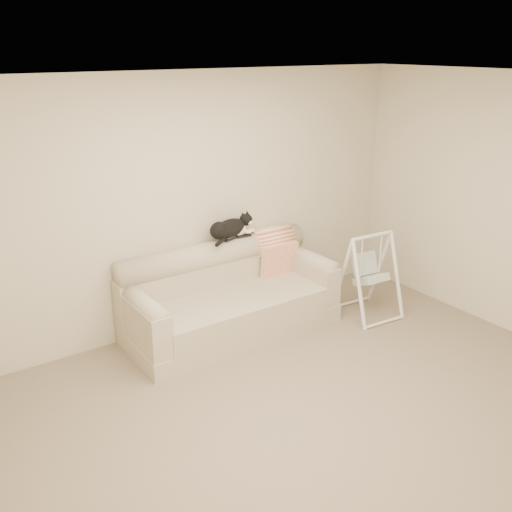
{
  "coord_description": "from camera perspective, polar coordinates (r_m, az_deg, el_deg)",
  "views": [
    {
      "loc": [
        -2.71,
        -2.98,
        2.83
      ],
      "look_at": [
        0.21,
        1.27,
        0.9
      ],
      "focal_mm": 40.0,
      "sensor_mm": 36.0,
      "label": 1
    }
  ],
  "objects": [
    {
      "name": "ground_plane",
      "position": [
        4.92,
        6.57,
        -14.7
      ],
      "size": [
        5.0,
        5.0,
        0.0
      ],
      "primitive_type": "plane",
      "color": "#6E5C4B",
      "rests_on": "ground"
    },
    {
      "name": "room_shell",
      "position": [
        4.23,
        7.4,
        2.45
      ],
      "size": [
        5.04,
        4.04,
        2.6
      ],
      "color": "beige",
      "rests_on": "ground"
    },
    {
      "name": "sofa",
      "position": [
        5.93,
        -2.8,
        -4.21
      ],
      "size": [
        2.2,
        0.93,
        0.9
      ],
      "color": "tan",
      "rests_on": "ground"
    },
    {
      "name": "remote_a",
      "position": [
        5.98,
        -2.55,
        1.78
      ],
      "size": [
        0.19,
        0.1,
        0.03
      ],
      "color": "black",
      "rests_on": "sofa"
    },
    {
      "name": "remote_b",
      "position": [
        6.07,
        -1.25,
        2.05
      ],
      "size": [
        0.17,
        0.06,
        0.02
      ],
      "color": "black",
      "rests_on": "sofa"
    },
    {
      "name": "tuxedo_cat",
      "position": [
        5.96,
        -2.59,
        2.8
      ],
      "size": [
        0.62,
        0.39,
        0.25
      ],
      "color": "black",
      "rests_on": "sofa"
    },
    {
      "name": "throw_blanket",
      "position": [
        6.34,
        1.61,
        1.13
      ],
      "size": [
        0.47,
        0.38,
        0.58
      ],
      "color": "#E64C37",
      "rests_on": "sofa"
    },
    {
      "name": "baby_swing",
      "position": [
        6.32,
        11.24,
        -1.84
      ],
      "size": [
        0.62,
        0.65,
        0.94
      ],
      "color": "white",
      "rests_on": "ground"
    }
  ]
}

